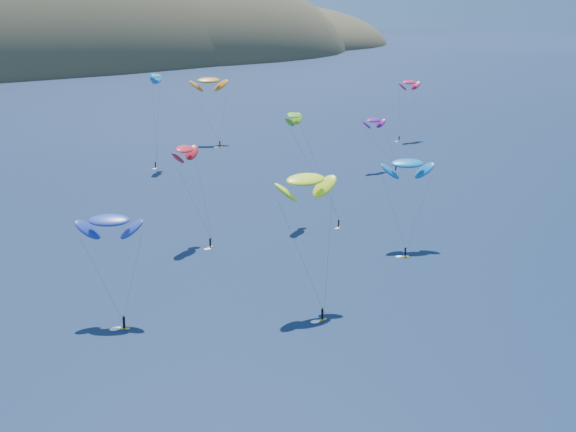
% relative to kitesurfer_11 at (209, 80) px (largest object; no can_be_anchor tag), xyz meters
% --- Properties ---
extents(kitesurfer_2, '(10.71, 10.98, 23.64)m').
position_rel_kitesurfer_11_xyz_m(kitesurfer_2, '(-54.34, -134.85, 0.06)').
color(kitesurfer_2, yellow).
rests_on(kitesurfer_2, ground).
extents(kitesurfer_3, '(9.19, 14.99, 25.48)m').
position_rel_kitesurfer_11_xyz_m(kitesurfer_3, '(-28.75, -93.28, 2.78)').
color(kitesurfer_3, yellow).
rests_on(kitesurfer_3, ground).
extents(kitesurfer_4, '(7.43, 8.08, 28.10)m').
position_rel_kitesurfer_11_xyz_m(kitesurfer_4, '(-30.00, -24.83, 5.34)').
color(kitesurfer_4, yellow).
rests_on(kitesurfer_4, ground).
extents(kitesurfer_5, '(12.12, 11.77, 19.31)m').
position_rel_kitesurfer_11_xyz_m(kitesurfer_5, '(-19.48, -120.05, -4.11)').
color(kitesurfer_5, yellow).
rests_on(kitesurfer_5, ground).
extents(kitesurfer_6, '(7.90, 8.23, 16.24)m').
position_rel_kitesurfer_11_xyz_m(kitesurfer_6, '(18.80, -63.12, -6.50)').
color(kitesurfer_6, yellow).
rests_on(kitesurfer_6, ground).
extents(kitesurfer_8, '(10.79, 4.61, 21.74)m').
position_rel_kitesurfer_11_xyz_m(kitesurfer_8, '(59.50, -32.04, -1.33)').
color(kitesurfer_8, yellow).
rests_on(kitesurfer_8, ground).
extents(kitesurfer_9, '(9.19, 11.45, 21.47)m').
position_rel_kitesurfer_11_xyz_m(kitesurfer_9, '(-55.59, -94.34, -1.53)').
color(kitesurfer_9, yellow).
rests_on(kitesurfer_9, ground).
extents(kitesurfer_10, '(10.67, 11.38, 18.28)m').
position_rel_kitesurfer_11_xyz_m(kitesurfer_10, '(-82.80, -122.82, -5.05)').
color(kitesurfer_10, yellow).
rests_on(kitesurfer_10, ground).
extents(kitesurfer_11, '(12.97, 14.81, 23.93)m').
position_rel_kitesurfer_11_xyz_m(kitesurfer_11, '(0.00, 0.00, 0.00)').
color(kitesurfer_11, yellow).
rests_on(kitesurfer_11, ground).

